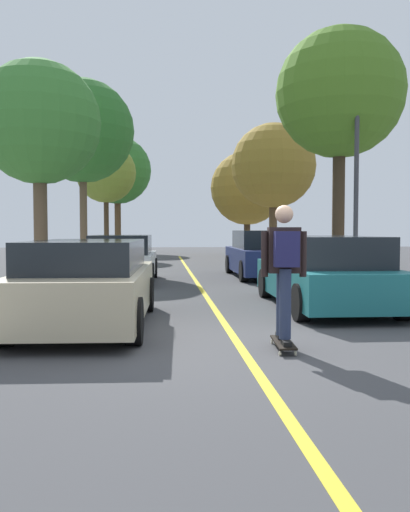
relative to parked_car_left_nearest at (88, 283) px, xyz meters
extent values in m
plane|color=#424244|center=(2.18, -1.58, -0.69)|extent=(80.00, 80.00, 0.00)
cube|color=gold|center=(2.18, 2.42, -0.68)|extent=(0.12, 39.20, 0.01)
cube|color=#BCAD89|center=(0.00, 0.02, -0.15)|extent=(1.95, 4.38, 0.72)
cube|color=black|center=(0.00, -0.05, 0.45)|extent=(1.69, 2.95, 0.46)
cylinder|color=black|center=(0.80, -1.47, -0.37)|extent=(0.24, 0.65, 0.64)
cylinder|color=black|center=(-0.89, -1.41, -0.37)|extent=(0.24, 0.65, 0.64)
cylinder|color=black|center=(0.89, 1.45, -0.37)|extent=(0.24, 0.65, 0.64)
cylinder|color=black|center=(-0.79, 1.51, -0.37)|extent=(0.24, 0.65, 0.64)
cube|color=white|center=(0.00, 7.19, -0.18)|extent=(1.97, 4.06, 0.66)
cube|color=black|center=(0.00, 7.11, 0.42)|extent=(1.71, 2.36, 0.54)
cylinder|color=black|center=(0.85, 5.86, -0.37)|extent=(0.24, 0.65, 0.64)
cylinder|color=black|center=(-0.91, 5.90, -0.37)|extent=(0.24, 0.65, 0.64)
cylinder|color=black|center=(0.91, 8.47, -0.37)|extent=(0.24, 0.65, 0.64)
cylinder|color=black|center=(-0.84, 8.52, -0.37)|extent=(0.24, 0.65, 0.64)
cube|color=#196066|center=(4.37, 1.73, -0.18)|extent=(1.90, 4.62, 0.66)
cube|color=black|center=(4.37, 1.57, 0.44)|extent=(1.66, 2.90, 0.57)
cylinder|color=black|center=(3.51, 3.34, -0.37)|extent=(0.22, 0.64, 0.64)
cylinder|color=black|center=(5.25, 3.32, -0.37)|extent=(0.22, 0.64, 0.64)
cylinder|color=black|center=(3.48, 0.13, -0.37)|extent=(0.22, 0.64, 0.64)
cylinder|color=black|center=(5.22, 0.12, -0.37)|extent=(0.22, 0.64, 0.64)
cube|color=navy|center=(4.37, 8.51, -0.13)|extent=(1.75, 4.63, 0.75)
cube|color=black|center=(4.37, 8.43, 0.53)|extent=(1.53, 2.64, 0.58)
cylinder|color=black|center=(3.55, 10.12, -0.37)|extent=(0.22, 0.64, 0.64)
cylinder|color=black|center=(5.16, 10.12, -0.37)|extent=(0.22, 0.64, 0.64)
cylinder|color=black|center=(3.57, 6.89, -0.37)|extent=(0.22, 0.64, 0.64)
cylinder|color=black|center=(5.18, 6.90, -0.37)|extent=(0.22, 0.64, 0.64)
cylinder|color=brown|center=(-1.79, 4.79, 0.99)|extent=(0.33, 0.33, 3.08)
sphere|color=#3D7F33|center=(-1.79, 4.79, 3.45)|extent=(2.99, 2.99, 2.99)
cylinder|color=brown|center=(-1.79, 12.02, 1.47)|extent=(0.28, 0.28, 4.03)
sphere|color=#2D6B28|center=(-1.79, 12.02, 4.57)|extent=(3.88, 3.88, 3.88)
cylinder|color=#3D2D1E|center=(-1.79, 20.43, 1.23)|extent=(0.26, 0.26, 3.56)
sphere|color=olive|center=(-1.79, 20.43, 3.90)|extent=(3.21, 3.21, 3.21)
cylinder|color=#4C3823|center=(-1.79, 27.96, 1.54)|extent=(0.43, 0.43, 4.18)
sphere|color=#2D6B28|center=(-1.79, 27.96, 4.87)|extent=(4.54, 4.54, 4.54)
cylinder|color=#3D2D1E|center=(6.15, 6.19, 1.47)|extent=(0.35, 0.35, 4.03)
sphere|color=#4C7A23|center=(6.15, 6.19, 4.67)|extent=(3.58, 3.58, 3.58)
cylinder|color=#4C3823|center=(6.15, 15.02, 1.08)|extent=(0.36, 0.36, 3.26)
sphere|color=olive|center=(6.15, 15.02, 3.70)|extent=(3.77, 3.77, 3.77)
cylinder|color=#3D2D1E|center=(6.15, 22.26, 0.76)|extent=(0.37, 0.37, 2.62)
sphere|color=olive|center=(6.15, 22.26, 3.27)|extent=(4.28, 4.28, 4.28)
cylinder|color=#38383D|center=(6.12, 4.73, 2.29)|extent=(0.12, 0.12, 5.68)
cube|color=#EAE5C6|center=(6.12, 4.73, 5.25)|extent=(0.36, 0.24, 0.20)
cube|color=black|center=(2.71, -1.89, -0.60)|extent=(0.27, 0.85, 0.02)
cylinder|color=beige|center=(2.64, -1.55, -0.66)|extent=(0.03, 0.06, 0.06)
cylinder|color=beige|center=(2.83, -1.56, -0.66)|extent=(0.03, 0.06, 0.06)
cylinder|color=beige|center=(2.60, -2.22, -0.66)|extent=(0.03, 0.06, 0.06)
cylinder|color=beige|center=(2.78, -2.24, -0.66)|extent=(0.03, 0.06, 0.06)
cube|color=#99999E|center=(2.73, -1.55, -0.62)|extent=(0.10, 0.05, 0.02)
cube|color=#99999E|center=(2.69, -2.23, -0.62)|extent=(0.10, 0.05, 0.02)
cube|color=black|center=(2.73, -1.67, -0.55)|extent=(0.12, 0.27, 0.06)
cube|color=black|center=(2.70, -2.11, -0.55)|extent=(0.12, 0.27, 0.06)
cylinder|color=#283351|center=(2.72, -1.77, -0.08)|extent=(0.16, 0.16, 0.88)
cylinder|color=#283351|center=(2.70, -2.01, -0.08)|extent=(0.16, 0.16, 0.88)
cube|color=black|center=(2.71, -1.89, 0.59)|extent=(0.41, 0.25, 0.58)
sphere|color=tan|center=(2.71, -1.89, 1.04)|extent=(0.23, 0.23, 0.23)
cylinder|color=black|center=(2.47, -1.88, 0.54)|extent=(0.10, 0.10, 0.58)
cylinder|color=black|center=(2.96, -1.91, 0.54)|extent=(0.10, 0.10, 0.58)
cube|color=#1E1E4C|center=(2.70, -2.09, 0.61)|extent=(0.31, 0.20, 0.44)
camera|label=1|loc=(1.16, -8.53, 0.84)|focal=37.36mm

